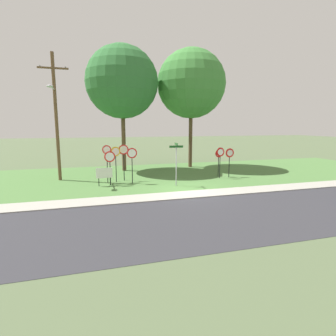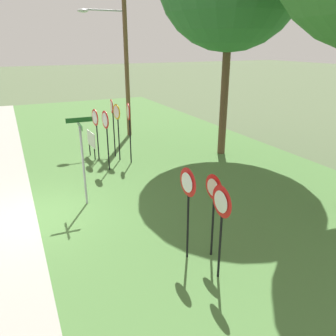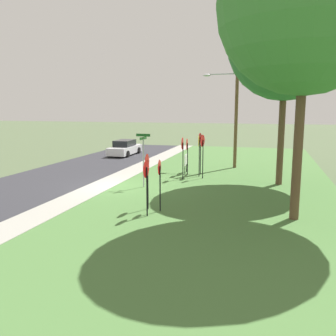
% 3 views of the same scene
% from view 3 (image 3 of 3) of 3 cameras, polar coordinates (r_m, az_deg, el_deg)
% --- Properties ---
extents(ground_plane, '(160.00, 160.00, 0.00)m').
position_cam_3_polar(ground_plane, '(20.56, -8.42, -2.96)').
color(ground_plane, '#4C5B3D').
extents(road_asphalt, '(44.00, 6.40, 0.01)m').
position_cam_3_polar(road_asphalt, '(22.89, -19.49, -2.11)').
color(road_asphalt, '#2D2D33').
rests_on(road_asphalt, ground_plane).
extents(sidewalk_strip, '(44.00, 1.60, 0.06)m').
position_cam_3_polar(sidewalk_strip, '(20.88, -10.43, -2.73)').
color(sidewalk_strip, '#99968C').
rests_on(sidewalk_strip, ground_plane).
extents(grass_median, '(44.00, 12.00, 0.04)m').
position_cam_3_polar(grass_median, '(18.99, 8.44, -3.95)').
color(grass_median, '#477038').
rests_on(grass_median, ground_plane).
extents(stop_sign_near_left, '(0.68, 0.13, 2.60)m').
position_cam_3_polar(stop_sign_near_left, '(23.00, 4.90, 3.30)').
color(stop_sign_near_left, black).
rests_on(stop_sign_near_left, grass_median).
extents(stop_sign_near_right, '(0.73, 0.11, 2.56)m').
position_cam_3_polar(stop_sign_near_right, '(22.12, 2.31, 3.03)').
color(stop_sign_near_right, black).
rests_on(stop_sign_near_right, grass_median).
extents(stop_sign_far_left, '(0.63, 0.12, 2.73)m').
position_cam_3_polar(stop_sign_far_left, '(23.60, 5.10, 3.62)').
color(stop_sign_far_left, black).
rests_on(stop_sign_far_left, grass_median).
extents(stop_sign_far_center, '(0.73, 0.15, 2.72)m').
position_cam_3_polar(stop_sign_far_center, '(22.32, 5.47, 3.36)').
color(stop_sign_far_center, black).
rests_on(stop_sign_far_center, grass_median).
extents(stop_sign_far_right, '(0.75, 0.12, 2.37)m').
position_cam_3_polar(stop_sign_far_right, '(23.65, 3.03, 3.11)').
color(stop_sign_far_right, black).
rests_on(stop_sign_far_right, grass_median).
extents(yield_sign_near_left, '(0.71, 0.11, 2.43)m').
position_cam_3_polar(yield_sign_near_left, '(15.52, -3.34, -0.03)').
color(yield_sign_near_left, black).
rests_on(yield_sign_near_left, grass_median).
extents(yield_sign_near_right, '(0.73, 0.10, 2.31)m').
position_cam_3_polar(yield_sign_near_right, '(14.53, -3.49, -1.04)').
color(yield_sign_near_right, black).
rests_on(yield_sign_near_right, grass_median).
extents(yield_sign_far_left, '(0.65, 0.11, 2.22)m').
position_cam_3_polar(yield_sign_far_left, '(15.19, -1.38, -0.86)').
color(yield_sign_far_left, black).
rests_on(yield_sign_far_left, grass_median).
extents(street_name_post, '(0.96, 0.82, 2.96)m').
position_cam_3_polar(street_name_post, '(19.90, -3.90, 1.97)').
color(street_name_post, '#9EA0A8').
rests_on(street_name_post, grass_median).
extents(utility_pole, '(2.10, 2.58, 9.31)m').
position_cam_3_polar(utility_pole, '(26.67, 10.41, 10.78)').
color(utility_pole, brown).
rests_on(utility_pole, grass_median).
extents(notice_board, '(1.10, 0.11, 1.25)m').
position_cam_3_polar(notice_board, '(24.20, 2.82, 1.14)').
color(notice_board, black).
rests_on(notice_board, grass_median).
extents(oak_tree_left, '(6.35, 6.35, 11.06)m').
position_cam_3_polar(oak_tree_left, '(21.62, 18.11, 18.40)').
color(oak_tree_left, brown).
rests_on(oak_tree_left, grass_median).
extents(oak_tree_right, '(6.55, 6.55, 11.34)m').
position_cam_3_polar(oak_tree_right, '(15.18, 21.01, 22.93)').
color(oak_tree_right, brown).
rests_on(oak_tree_right, grass_median).
extents(parked_hatchback_near, '(4.61, 1.90, 1.39)m').
position_cam_3_polar(parked_hatchback_near, '(33.84, -6.84, 3.13)').
color(parked_hatchback_near, silver).
rests_on(parked_hatchback_near, road_asphalt).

